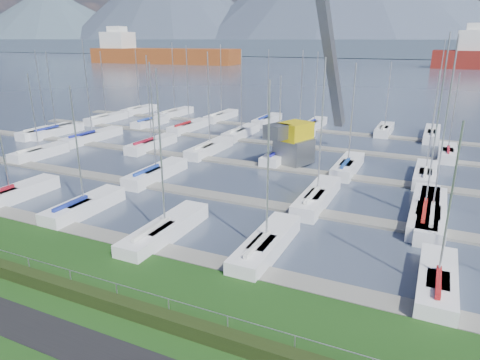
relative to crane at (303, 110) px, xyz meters
The scene contains 9 objects.
path 32.90m from the crane, 88.50° to the right, with size 160.00×2.00×0.04m, color black.
water 230.61m from the crane, 89.79° to the left, with size 800.00×540.00×0.20m, color #3F495C.
hedge 30.28m from the crane, 88.36° to the right, with size 80.00×0.70×0.70m, color black.
fence 29.76m from the crane, 88.34° to the right, with size 0.04×0.04×80.00m, color #9C9FA4.
foothill 300.54m from the crane, 89.84° to the left, with size 900.00×80.00×12.00m, color #475668.
docks 6.59m from the crane, 76.16° to the right, with size 90.00×41.60×0.25m.
crane is the anchor object (origin of this frame).
cargo_ship_west 203.08m from the crane, 129.67° to the left, with size 83.30×24.41×21.50m.
sailboat_fleet 1.70m from the crane, 151.35° to the right, with size 74.82×49.69×13.40m.
Camera 1 is at (11.98, -13.74, 12.39)m, focal length 32.00 mm.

